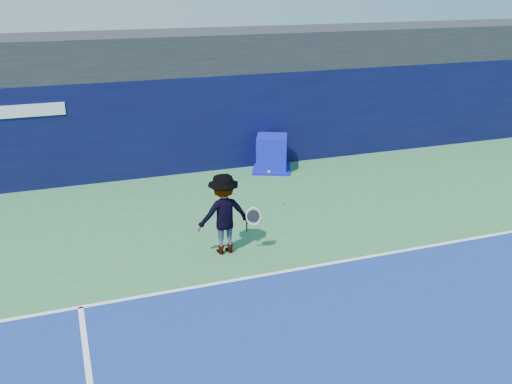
# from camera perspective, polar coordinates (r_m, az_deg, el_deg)

# --- Properties ---
(ground) EXTENTS (80.00, 80.00, 0.00)m
(ground) POSITION_cam_1_polar(r_m,az_deg,el_deg) (10.26, 14.05, -14.57)
(ground) COLOR #337140
(ground) RESTS_ON ground
(baseline) EXTENTS (24.00, 0.10, 0.01)m
(baseline) POSITION_cam_1_polar(r_m,az_deg,el_deg) (12.46, 6.53, -7.26)
(baseline) COLOR white
(baseline) RESTS_ON ground
(stadium_band) EXTENTS (36.00, 3.00, 1.20)m
(stadium_band) POSITION_cam_1_polar(r_m,az_deg,el_deg) (19.12, -4.46, 13.96)
(stadium_band) COLOR black
(stadium_band) RESTS_ON back_wall_assembly
(back_wall_assembly) EXTENTS (36.00, 1.03, 3.00)m
(back_wall_assembly) POSITION_cam_1_polar(r_m,az_deg,el_deg) (18.54, -3.47, 7.17)
(back_wall_assembly) COLOR #090B33
(back_wall_assembly) RESTS_ON ground
(equipment_cart) EXTENTS (1.56, 1.56, 1.13)m
(equipment_cart) POSITION_cam_1_polar(r_m,az_deg,el_deg) (18.23, 1.59, 3.76)
(equipment_cart) COLOR #0D10BA
(equipment_cart) RESTS_ON ground
(tennis_player) EXTENTS (1.37, 0.76, 1.85)m
(tennis_player) POSITION_cam_1_polar(r_m,az_deg,el_deg) (12.61, -3.24, -2.19)
(tennis_player) COLOR white
(tennis_player) RESTS_ON ground
(tennis_ball) EXTENTS (0.07, 0.07, 0.07)m
(tennis_ball) POSITION_cam_1_polar(r_m,az_deg,el_deg) (14.64, 1.31, 2.05)
(tennis_ball) COLOR #B7D918
(tennis_ball) RESTS_ON ground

